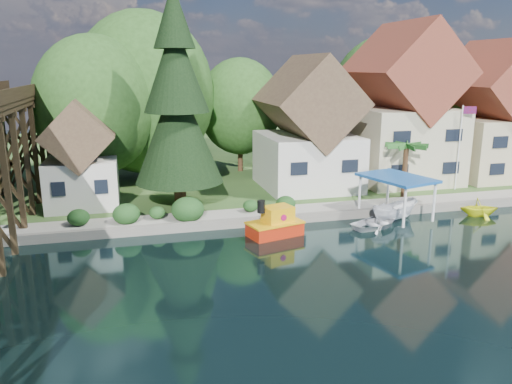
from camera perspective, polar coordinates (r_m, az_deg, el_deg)
The scene contains 17 objects.
ground at distance 26.63m, azimuth 3.32°, elevation -9.14°, with size 140.00×140.00×0.00m, color black.
bank at distance 58.68m, azimuth -6.81°, elevation 3.95°, with size 140.00×52.00×0.50m, color #2B4D1F.
seawall at distance 34.87m, azimuth 5.61°, elevation -2.95°, with size 60.00×0.40×0.62m, color slate.
promenade at distance 36.67m, azimuth 7.87°, elevation -1.80°, with size 50.00×2.60×0.06m, color gray.
house_left at distance 42.23m, azimuth 5.91°, elevation 6.74°, with size 7.64×8.64×11.02m.
house_center at distance 46.41m, azimuth 16.34°, elevation 8.50°, with size 8.65×9.18×13.89m.
house_right at distance 51.23m, azimuth 25.35°, elevation 7.48°, with size 8.15×8.64×12.45m.
shed at distance 38.52m, azimuth -19.35°, elevation 3.33°, with size 5.09×5.40×7.85m.
bg_trees at distance 45.46m, azimuth -3.59°, elevation 10.03°, with size 49.90×13.30×10.57m.
shrubs at distance 33.96m, azimuth -8.87°, elevation -1.90°, with size 15.76×2.47×1.70m.
conifer at distance 35.81m, azimuth -9.04°, elevation 9.88°, with size 6.30×6.30×15.51m.
palm_tree at distance 40.41m, azimuth 16.82°, elevation 4.90°, with size 4.11×4.11×4.53m.
flagpole at distance 44.38m, azimuth 22.45°, elevation 5.67°, with size 1.02×0.49×7.01m.
tugboat at distance 31.90m, azimuth 2.23°, elevation -3.69°, with size 3.84×2.74×2.52m.
boat_white_a at distance 34.55m, azimuth 13.59°, elevation -3.34°, with size 2.60×3.64×0.75m, color white.
boat_canopy at distance 36.12m, azimuth 15.64°, elevation -1.09°, with size 4.57×5.64×3.16m.
boat_yellow at distance 39.47m, azimuth 24.17°, elevation -1.50°, with size 2.36×2.73×1.44m, color #F4FA1B.
Camera 1 is at (-7.56, -23.28, 10.50)m, focal length 35.00 mm.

